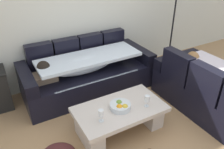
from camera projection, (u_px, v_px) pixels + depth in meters
ground_plane at (156, 143)px, 2.96m from camera, size 14.00×14.00×0.00m
back_wall at (84, 6)px, 3.92m from camera, size 9.00×0.10×2.70m
couch_along_wall at (86, 73)px, 3.92m from camera, size 2.20×0.92×0.88m
couch_near_window at (218, 94)px, 3.36m from camera, size 0.92×2.00×0.88m
coffee_table at (120, 116)px, 3.07m from camera, size 1.20×0.68×0.38m
fruit_bowl at (120, 106)px, 2.97m from camera, size 0.28×0.28×0.10m
wine_glass_near_left at (101, 113)px, 2.72m from camera, size 0.07×0.07×0.17m
wine_glass_near_right at (147, 99)px, 2.98m from camera, size 0.07×0.07×0.17m
floor_lamp at (174, 13)px, 4.42m from camera, size 0.33×0.31×1.95m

